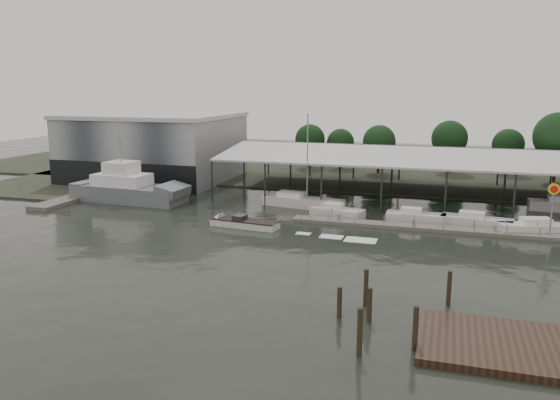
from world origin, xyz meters
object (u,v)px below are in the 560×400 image
(white_sailboat, at_px, (302,202))
(speedboat_underway, at_px, (239,223))
(grey_trawler, at_px, (129,189))
(shell_fuel_sign, at_px, (553,200))

(white_sailboat, xyz_separation_m, speedboat_underway, (-3.88, -11.39, -0.24))
(grey_trawler, height_order, speedboat_underway, grey_trawler)
(shell_fuel_sign, xyz_separation_m, grey_trawler, (-49.42, 3.47, -2.35))
(speedboat_underway, bearing_deg, white_sailboat, -102.41)
(grey_trawler, bearing_deg, shell_fuel_sign, -1.43)
(shell_fuel_sign, distance_m, grey_trawler, 49.60)
(shell_fuel_sign, bearing_deg, speedboat_underway, -171.81)
(shell_fuel_sign, relative_size, grey_trawler, 0.35)
(white_sailboat, relative_size, speedboat_underway, 0.61)
(grey_trawler, height_order, white_sailboat, white_sailboat)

